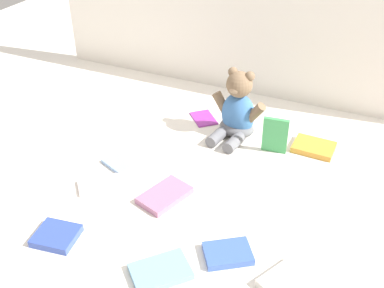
% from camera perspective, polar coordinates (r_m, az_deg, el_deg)
% --- Properties ---
extents(ground_plane, '(3.20, 3.20, 0.00)m').
position_cam_1_polar(ground_plane, '(1.40, 0.93, -1.15)').
color(ground_plane, silver).
extents(backdrop_drape, '(1.57, 0.03, 0.68)m').
position_cam_1_polar(backdrop_drape, '(1.65, 7.78, 17.26)').
color(backdrop_drape, silver).
rests_on(backdrop_drape, ground_plane).
extents(teddy_bear, '(0.19, 0.18, 0.23)m').
position_cam_1_polar(teddy_bear, '(1.45, 5.68, 4.00)').
color(teddy_bear, '#3F72B2').
rests_on(teddy_bear, ground_plane).
extents(book_case_0, '(0.11, 0.10, 0.02)m').
position_cam_1_polar(book_case_0, '(1.16, -16.65, -10.98)').
color(book_case_0, '#324AA6').
rests_on(book_case_0, ground_plane).
extents(book_case_1, '(0.12, 0.12, 0.01)m').
position_cam_1_polar(book_case_1, '(1.57, 1.47, 3.32)').
color(book_case_1, purple).
rests_on(book_case_1, ground_plane).
extents(book_case_2, '(0.14, 0.14, 0.01)m').
position_cam_1_polar(book_case_2, '(1.29, -11.12, -4.99)').
color(book_case_2, white).
rests_on(book_case_2, ground_plane).
extents(book_case_3, '(0.08, 0.03, 0.12)m').
position_cam_1_polar(book_case_3, '(1.39, 10.38, 1.06)').
color(book_case_3, '#3E9C54').
rests_on(book_case_3, ground_plane).
extents(book_case_4, '(0.13, 0.10, 0.02)m').
position_cam_1_polar(book_case_4, '(1.46, 15.03, -0.38)').
color(book_case_4, gold).
rests_on(book_case_4, ground_plane).
extents(book_case_5, '(0.13, 0.12, 0.02)m').
position_cam_1_polar(book_case_5, '(1.08, 4.51, -13.54)').
color(book_case_5, '#3A5CB2').
rests_on(book_case_5, ground_plane).
extents(book_case_6, '(0.12, 0.12, 0.01)m').
position_cam_1_polar(book_case_6, '(1.37, -8.75, -2.19)').
color(book_case_6, '#8AB1E5').
rests_on(book_case_6, ground_plane).
extents(book_case_7, '(0.14, 0.15, 0.02)m').
position_cam_1_polar(book_case_7, '(1.04, 12.25, -16.83)').
color(book_case_7, white).
rests_on(book_case_7, ground_plane).
extents(book_case_8, '(0.15, 0.15, 0.02)m').
position_cam_1_polar(book_case_8, '(1.04, -3.96, -15.67)').
color(book_case_8, '#71A3CC').
rests_on(book_case_8, ground_plane).
extents(book_case_9, '(0.12, 0.16, 0.02)m').
position_cam_1_polar(book_case_9, '(1.23, -3.52, -6.42)').
color(book_case_9, '#AA698E').
rests_on(book_case_9, ground_plane).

